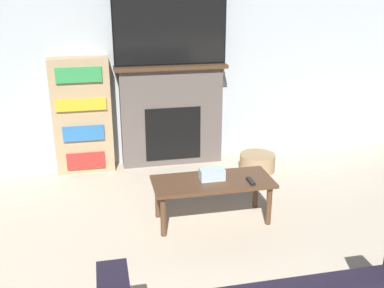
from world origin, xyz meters
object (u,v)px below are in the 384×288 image
(bookshelf, at_px, (83,116))
(tv, at_px, (170,31))
(fireplace, at_px, (171,115))
(storage_basket, at_px, (257,162))
(coffee_table, at_px, (213,186))

(bookshelf, bearing_deg, tv, 0.17)
(tv, bearing_deg, fireplace, 90.00)
(fireplace, distance_m, storage_basket, 1.15)
(tv, bearing_deg, bookshelf, -179.83)
(fireplace, xyz_separation_m, bookshelf, (-1.02, -0.02, 0.06))
(fireplace, bearing_deg, bookshelf, -178.71)
(fireplace, relative_size, storage_basket, 3.13)
(tv, distance_m, bookshelf, 1.37)
(coffee_table, bearing_deg, bookshelf, 127.51)
(coffee_table, height_order, storage_basket, coffee_table)
(tv, xyz_separation_m, coffee_table, (0.12, -1.48, -1.22))
(fireplace, bearing_deg, storage_basket, -26.63)
(bookshelf, distance_m, storage_basket, 2.07)
(fireplace, xyz_separation_m, storage_basket, (0.93, -0.47, -0.50))
(fireplace, height_order, tv, tv)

